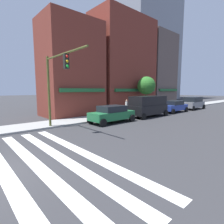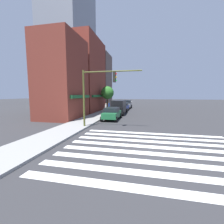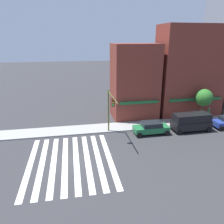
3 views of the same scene
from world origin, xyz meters
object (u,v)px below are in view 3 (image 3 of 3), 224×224
(sedan_green, at_px, (151,128))
(pedestrian_blue_shirt, at_px, (200,116))
(van_black, at_px, (191,121))
(street_tree, at_px, (204,98))
(pedestrian_white_shirt, at_px, (173,119))
(pedestrian_green_top, at_px, (209,113))
(traffic_signal, at_px, (110,106))

(sedan_green, xyz_separation_m, pedestrian_blue_shirt, (8.32, 2.39, 0.23))
(van_black, bearing_deg, street_tree, 39.55)
(sedan_green, height_order, pedestrian_white_shirt, pedestrian_white_shirt)
(sedan_green, bearing_deg, pedestrian_blue_shirt, 15.39)
(pedestrian_green_top, relative_size, street_tree, 0.38)
(traffic_signal, distance_m, pedestrian_green_top, 15.85)
(sedan_green, relative_size, pedestrian_green_top, 2.50)
(van_black, height_order, street_tree, street_tree)
(sedan_green, height_order, van_black, van_black)
(pedestrian_white_shirt, distance_m, street_tree, 5.58)
(street_tree, bearing_deg, traffic_signal, -169.74)
(traffic_signal, height_order, van_black, traffic_signal)
(pedestrian_white_shirt, xyz_separation_m, street_tree, (4.88, 0.98, 2.52))
(sedan_green, distance_m, van_black, 5.53)
(pedestrian_blue_shirt, bearing_deg, sedan_green, 177.40)
(van_black, relative_size, pedestrian_blue_shirt, 2.85)
(van_black, xyz_separation_m, street_tree, (3.25, 2.80, 2.30))
(pedestrian_green_top, bearing_deg, pedestrian_blue_shirt, -30.36)
(traffic_signal, height_order, pedestrian_blue_shirt, traffic_signal)
(pedestrian_white_shirt, relative_size, street_tree, 0.38)
(pedestrian_white_shirt, relative_size, pedestrian_blue_shirt, 1.00)
(street_tree, bearing_deg, van_black, -139.24)
(pedestrian_white_shirt, height_order, pedestrian_green_top, same)
(van_black, xyz_separation_m, pedestrian_green_top, (4.64, 3.21, -0.21))
(sedan_green, distance_m, pedestrian_white_shirt, 4.29)
(pedestrian_blue_shirt, bearing_deg, van_black, -158.19)
(van_black, distance_m, pedestrian_white_shirt, 2.46)
(pedestrian_green_top, bearing_deg, street_tree, -38.03)
(traffic_signal, bearing_deg, pedestrian_green_top, 10.82)
(street_tree, bearing_deg, pedestrian_green_top, 16.33)
(van_black, bearing_deg, pedestrian_green_top, 33.45)
(traffic_signal, distance_m, van_black, 11.00)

